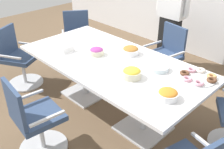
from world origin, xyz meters
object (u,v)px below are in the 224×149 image
object	(u,v)px
donut_platter	(198,77)
plate_stack	(158,68)
snack_bowl_chips_yellow	(132,73)
person_standing_0	(172,12)
snack_bowl_candy_mix	(97,51)
office_chair_5	(165,59)
snack_bowl_pretzels	(131,50)
napkin_pile	(65,48)
office_chair_0	(78,41)
conference_table	(112,69)
office_chair_2	(34,122)
snack_bowl_chips_orange	(168,94)
office_chair_1	(19,60)

from	to	relation	value
donut_platter	plate_stack	size ratio (longest dim) A/B	1.65
snack_bowl_chips_yellow	donut_platter	xyz separation A→B (m)	(0.51, 0.50, -0.04)
plate_stack	person_standing_0	bearing A→B (deg)	119.77
snack_bowl_candy_mix	donut_platter	distance (m)	1.28
snack_bowl_candy_mix	snack_bowl_chips_yellow	distance (m)	0.71
office_chair_5	snack_bowl_pretzels	xyz separation A→B (m)	(-0.01, -0.81, 0.40)
napkin_pile	office_chair_0	bearing A→B (deg)	135.32
person_standing_0	plate_stack	size ratio (longest dim) A/B	7.68
conference_table	plate_stack	distance (m)	0.60
conference_table	office_chair_0	size ratio (longest dim) A/B	2.64
snack_bowl_chips_yellow	person_standing_0	bearing A→B (deg)	112.00
office_chair_2	snack_bowl_chips_yellow	world-z (taller)	office_chair_2
conference_table	snack_bowl_chips_yellow	distance (m)	0.50
snack_bowl_chips_yellow	donut_platter	distance (m)	0.72
snack_bowl_chips_yellow	napkin_pile	size ratio (longest dim) A/B	1.28
snack_bowl_chips_orange	snack_bowl_chips_yellow	size ratio (longest dim) A/B	0.97
snack_bowl_pretzels	napkin_pile	bearing A→B (deg)	-141.00
office_chair_0	office_chair_1	size ratio (longest dim) A/B	1.00
office_chair_2	person_standing_0	bearing A→B (deg)	100.94
office_chair_0	snack_bowl_chips_yellow	distance (m)	2.07
snack_bowl_chips_orange	snack_bowl_candy_mix	bearing A→B (deg)	172.21
office_chair_1	plate_stack	distance (m)	2.20
office_chair_0	napkin_pile	xyz separation A→B (m)	(0.83, -0.82, 0.38)
plate_stack	office_chair_2	bearing A→B (deg)	-113.90
conference_table	snack_bowl_chips_orange	size ratio (longest dim) A/B	11.60
office_chair_5	napkin_pile	xyz separation A→B (m)	(-0.67, -1.35, 0.38)
snack_bowl_pretzels	snack_bowl_candy_mix	bearing A→B (deg)	-132.98
office_chair_5	donut_platter	world-z (taller)	office_chair_5
snack_bowl_chips_yellow	snack_bowl_pretzels	bearing A→B (deg)	133.03
snack_bowl_chips_yellow	snack_bowl_pretzels	distance (m)	0.59
person_standing_0	snack_bowl_pretzels	distance (m)	1.40
person_standing_0	napkin_pile	world-z (taller)	person_standing_0
snack_bowl_chips_orange	plate_stack	size ratio (longest dim) A/B	0.87
office_chair_2	napkin_pile	world-z (taller)	office_chair_2
office_chair_2	snack_bowl_candy_mix	bearing A→B (deg)	107.43
conference_table	snack_bowl_chips_yellow	bearing A→B (deg)	-17.10
person_standing_0	plate_stack	xyz separation A→B (m)	(0.82, -1.44, -0.18)
person_standing_0	donut_platter	bearing A→B (deg)	133.73
snack_bowl_chips_orange	napkin_pile	bearing A→B (deg)	-177.94
office_chair_0	napkin_pile	size ratio (longest dim) A/B	5.48
office_chair_1	snack_bowl_chips_yellow	bearing A→B (deg)	72.73
office_chair_1	office_chair_5	size ratio (longest dim) A/B	1.00
snack_bowl_pretzels	donut_platter	bearing A→B (deg)	4.27
plate_stack	napkin_pile	bearing A→B (deg)	-158.79
conference_table	office_chair_0	bearing A→B (deg)	158.47
person_standing_0	snack_bowl_chips_yellow	world-z (taller)	person_standing_0
office_chair_5	snack_bowl_candy_mix	size ratio (longest dim) A/B	4.83
snack_bowl_pretzels	office_chair_5	bearing A→B (deg)	89.62
conference_table	person_standing_0	size ratio (longest dim) A/B	1.32
snack_bowl_chips_yellow	conference_table	bearing A→B (deg)	162.90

